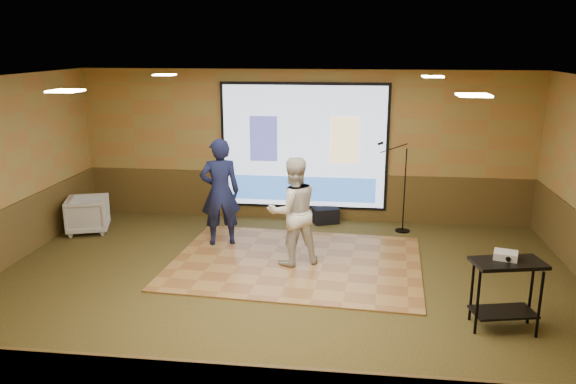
# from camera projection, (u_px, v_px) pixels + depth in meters

# --- Properties ---
(ground) EXTENTS (9.00, 9.00, 0.00)m
(ground) POSITION_uv_depth(u_px,v_px,m) (281.00, 290.00, 8.17)
(ground) COLOR #2A3116
(ground) RESTS_ON ground
(room_shell) EXTENTS (9.04, 7.04, 3.02)m
(room_shell) POSITION_uv_depth(u_px,v_px,m) (280.00, 149.00, 7.63)
(room_shell) COLOR #A48944
(room_shell) RESTS_ON ground
(wainscot_back) EXTENTS (9.00, 0.04, 0.95)m
(wainscot_back) POSITION_uv_depth(u_px,v_px,m) (304.00, 196.00, 11.39)
(wainscot_back) COLOR brown
(wainscot_back) RESTS_ON ground
(projector_screen) EXTENTS (3.32, 0.06, 2.52)m
(projector_screen) POSITION_uv_depth(u_px,v_px,m) (304.00, 148.00, 11.09)
(projector_screen) COLOR black
(projector_screen) RESTS_ON room_shell
(downlight_nw) EXTENTS (0.32, 0.32, 0.02)m
(downlight_nw) POSITION_uv_depth(u_px,v_px,m) (165.00, 75.00, 9.39)
(downlight_nw) COLOR #FFEBBF
(downlight_nw) RESTS_ON room_shell
(downlight_ne) EXTENTS (0.32, 0.32, 0.02)m
(downlight_ne) POSITION_uv_depth(u_px,v_px,m) (433.00, 77.00, 8.88)
(downlight_ne) COLOR #FFEBBF
(downlight_ne) RESTS_ON room_shell
(downlight_sw) EXTENTS (0.32, 0.32, 0.02)m
(downlight_sw) POSITION_uv_depth(u_px,v_px,m) (66.00, 91.00, 6.23)
(downlight_sw) COLOR #FFEBBF
(downlight_sw) RESTS_ON room_shell
(downlight_se) EXTENTS (0.32, 0.32, 0.02)m
(downlight_se) POSITION_uv_depth(u_px,v_px,m) (474.00, 95.00, 5.71)
(downlight_se) COLOR #FFEBBF
(downlight_se) RESTS_ON room_shell
(dance_floor) EXTENTS (4.19, 3.30, 0.03)m
(dance_floor) POSITION_uv_depth(u_px,v_px,m) (296.00, 262.00, 9.18)
(dance_floor) COLOR #A1743B
(dance_floor) RESTS_ON ground
(player_left) EXTENTS (0.80, 0.65, 1.89)m
(player_left) POSITION_uv_depth(u_px,v_px,m) (220.00, 192.00, 9.77)
(player_left) COLOR #151B44
(player_left) RESTS_ON dance_floor
(player_right) EXTENTS (1.05, 0.97, 1.75)m
(player_right) POSITION_uv_depth(u_px,v_px,m) (293.00, 211.00, 8.88)
(player_right) COLOR silver
(player_right) RESTS_ON dance_floor
(av_table) EXTENTS (0.86, 0.45, 0.91)m
(av_table) POSITION_uv_depth(u_px,v_px,m) (506.00, 283.00, 6.92)
(av_table) COLOR black
(av_table) RESTS_ON ground
(projector) EXTENTS (0.33, 0.30, 0.09)m
(projector) POSITION_uv_depth(u_px,v_px,m) (506.00, 255.00, 6.91)
(projector) COLOR silver
(projector) RESTS_ON av_table
(mic_stand) EXTENTS (0.68, 0.28, 1.73)m
(mic_stand) POSITION_uv_depth(u_px,v_px,m) (401.00, 206.00, 10.61)
(mic_stand) COLOR black
(mic_stand) RESTS_ON ground
(banquet_chair) EXTENTS (0.94, 0.93, 0.68)m
(banquet_chair) POSITION_uv_depth(u_px,v_px,m) (88.00, 215.00, 10.61)
(banquet_chair) COLOR gray
(banquet_chair) RESTS_ON ground
(duffel_bag) EXTENTS (0.58, 0.48, 0.31)m
(duffel_bag) POSITION_uv_depth(u_px,v_px,m) (326.00, 215.00, 11.19)
(duffel_bag) COLOR black
(duffel_bag) RESTS_ON ground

